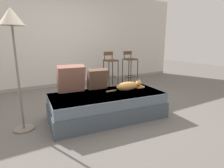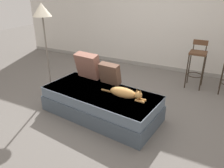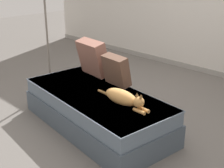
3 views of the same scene
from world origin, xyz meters
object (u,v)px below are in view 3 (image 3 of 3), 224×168
Objects in this scene: throw_pillow_middle at (116,70)px; cat at (123,98)px; couch at (96,110)px; throw_pillow_corner at (93,58)px.

throw_pillow_middle is 0.50× the size of cat.
throw_pillow_corner is (-0.47, 0.38, 0.44)m from couch.
cat is at bearing -1.52° from couch.
throw_pillow_corner reaches higher than couch.
throw_pillow_middle reaches higher than couch.
couch is 5.29× the size of throw_pillow_middle.
couch is 0.75m from throw_pillow_corner.
throw_pillow_corner is at bearing 140.83° from couch.
throw_pillow_corner is 0.47m from throw_pillow_middle.
throw_pillow_corner reaches higher than throw_pillow_middle.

